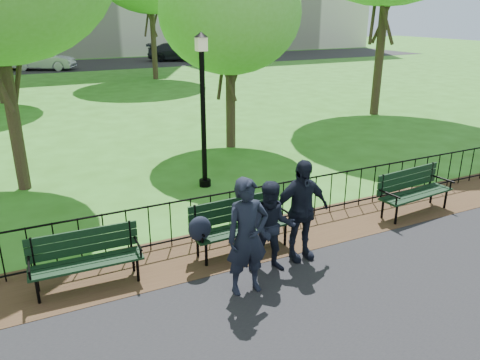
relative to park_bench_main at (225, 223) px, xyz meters
name	(u,v)px	position (x,y,z in m)	size (l,w,h in m)	color
ground	(293,281)	(0.65, -1.26, -0.64)	(120.00, 120.00, 0.00)	#2E621A
dirt_strip	(251,242)	(0.65, 0.24, -0.63)	(60.00, 1.60, 0.01)	#332314
far_street	(57,66)	(0.65, 33.74, -0.63)	(70.00, 9.00, 0.01)	black
iron_fence	(239,209)	(0.65, 0.74, -0.14)	(24.06, 0.06, 1.00)	black
park_bench_main	(225,223)	(0.00, 0.00, 0.00)	(2.01, 0.63, 1.05)	black
park_bench_left_a	(85,253)	(-2.36, 0.11, -0.08)	(1.74, 0.59, 0.98)	black
park_bench_right_a	(413,187)	(4.42, -0.03, -0.05)	(1.86, 0.73, 1.03)	black
lamppost	(203,106)	(1.02, 3.45, 1.38)	(0.33, 0.33, 3.71)	black
tree_near_e	(230,13)	(3.15, 6.46, 3.44)	(4.22, 4.22, 5.88)	#2D2116
person_left	(247,237)	(-0.16, -1.18, 0.30)	(0.68, 0.44, 1.86)	black
person_mid	(272,227)	(0.49, -0.82, 0.16)	(0.77, 0.40, 1.58)	black
person_right	(301,210)	(1.14, -0.66, 0.28)	(1.06, 0.44, 1.81)	black
sedan_silver	(44,60)	(-0.42, 31.29, 0.09)	(1.52, 4.35, 1.43)	#AAADB2
sedan_dark	(178,52)	(10.67, 33.44, 0.13)	(2.12, 5.21, 1.51)	black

